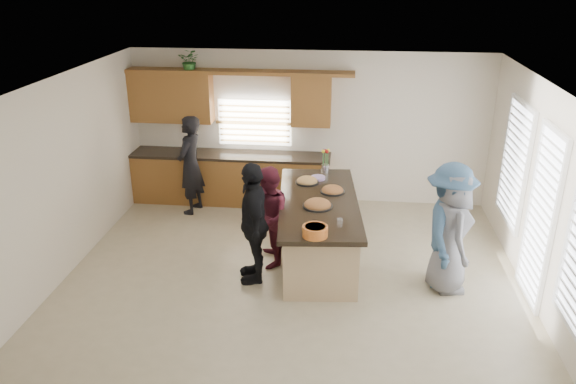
# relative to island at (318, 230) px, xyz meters

# --- Properties ---
(floor) EXTENTS (6.50, 6.50, 0.00)m
(floor) POSITION_rel_island_xyz_m (-0.33, -0.69, -0.45)
(floor) COLOR #C2B390
(floor) RESTS_ON ground
(room_shell) EXTENTS (6.52, 6.02, 2.81)m
(room_shell) POSITION_rel_island_xyz_m (-0.33, -0.69, 1.45)
(room_shell) COLOR silver
(room_shell) RESTS_ON ground
(back_cabinetry) EXTENTS (4.08, 0.66, 2.46)m
(back_cabinetry) POSITION_rel_island_xyz_m (-1.80, 2.04, 0.46)
(back_cabinetry) COLOR #965A2B
(back_cabinetry) RESTS_ON ground
(right_wall_glazing) EXTENTS (0.06, 4.00, 2.25)m
(right_wall_glazing) POSITION_rel_island_xyz_m (2.89, -0.82, 0.89)
(right_wall_glazing) COLOR white
(right_wall_glazing) RESTS_ON ground
(island) EXTENTS (1.39, 2.79, 0.95)m
(island) POSITION_rel_island_xyz_m (0.00, 0.00, 0.00)
(island) COLOR tan
(island) RESTS_ON ground
(platter_front) EXTENTS (0.43, 0.43, 0.18)m
(platter_front) POSITION_rel_island_xyz_m (-0.00, -0.25, 0.53)
(platter_front) COLOR black
(platter_front) RESTS_ON island
(platter_mid) EXTENTS (0.37, 0.37, 0.15)m
(platter_mid) POSITION_rel_island_xyz_m (0.19, 0.33, 0.52)
(platter_mid) COLOR black
(platter_mid) RESTS_ON island
(platter_back) EXTENTS (0.37, 0.37, 0.15)m
(platter_back) POSITION_rel_island_xyz_m (-0.23, 0.68, 0.52)
(platter_back) COLOR black
(platter_back) RESTS_ON island
(salad_bowl) EXTENTS (0.33, 0.33, 0.14)m
(salad_bowl) POSITION_rel_island_xyz_m (0.02, -1.19, 0.57)
(salad_bowl) COLOR orange
(salad_bowl) RESTS_ON island
(clear_cup) EXTENTS (0.08, 0.08, 0.11)m
(clear_cup) POSITION_rel_island_xyz_m (0.33, -0.87, 0.55)
(clear_cup) COLOR white
(clear_cup) RESTS_ON island
(plate_stack) EXTENTS (0.23, 0.23, 0.04)m
(plate_stack) POSITION_rel_island_xyz_m (-0.06, 0.87, 0.52)
(plate_stack) COLOR #BB96DB
(plate_stack) RESTS_ON island
(flower_vase) EXTENTS (0.14, 0.14, 0.41)m
(flower_vase) POSITION_rel_island_xyz_m (0.04, 1.19, 0.71)
(flower_vase) COLOR silver
(flower_vase) RESTS_ON island
(potted_plant) EXTENTS (0.40, 0.36, 0.41)m
(potted_plant) POSITION_rel_island_xyz_m (-2.43, 2.13, 2.15)
(potted_plant) COLOR #337A30
(potted_plant) RESTS_ON back_cabinetry
(woman_left_back) EXTENTS (0.54, 0.71, 1.78)m
(woman_left_back) POSITION_rel_island_xyz_m (-2.36, 1.48, 0.44)
(woman_left_back) COLOR black
(woman_left_back) RESTS_ON ground
(woman_left_mid) EXTENTS (0.69, 0.83, 1.52)m
(woman_left_mid) POSITION_rel_island_xyz_m (-0.72, -0.28, 0.31)
(woman_left_mid) COLOR maroon
(woman_left_mid) RESTS_ON ground
(woman_left_front) EXTENTS (0.64, 1.10, 1.75)m
(woman_left_front) POSITION_rel_island_xyz_m (-0.86, -0.72, 0.42)
(woman_left_front) COLOR black
(woman_left_front) RESTS_ON ground
(woman_right_back) EXTENTS (0.94, 1.30, 1.81)m
(woman_right_back) POSITION_rel_island_xyz_m (1.78, -0.63, 0.45)
(woman_right_back) COLOR #345271
(woman_right_back) RESTS_ON ground
(woman_right_front) EXTENTS (0.66, 0.92, 1.75)m
(woman_right_front) POSITION_rel_island_xyz_m (1.81, -0.68, 0.42)
(woman_right_front) COLOR slate
(woman_right_front) RESTS_ON ground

